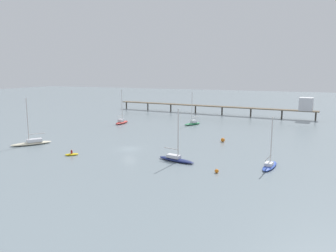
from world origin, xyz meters
TOP-DOWN VIEW (x-y plane):
  - ground_plane at (0.00, 0.00)m, footprint 400.00×400.00m
  - pier at (15.93, 56.88)m, footprint 72.68×8.85m
  - sailboat_blue at (27.43, -2.50)m, footprint 2.52×6.65m
  - sailboat_green at (2.36, 33.22)m, footprint 4.31×6.12m
  - sailboat_cream at (-20.93, -4.53)m, footprint 6.65×7.90m
  - sailboat_red at (-17.62, 27.10)m, footprint 1.90×6.30m
  - sailboat_navy at (11.98, -4.84)m, footprint 7.34×3.26m
  - dinghy_yellow at (-7.37, -8.51)m, footprint 2.60×2.51m
  - mooring_buoy_mid at (20.22, -8.63)m, footprint 0.63×0.63m
  - mooring_buoy_inner at (15.83, 13.81)m, footprint 0.89×0.89m

SIDE VIEW (x-z plane):
  - ground_plane at x=0.00m, z-range 0.00..0.00m
  - dinghy_yellow at x=-7.37m, z-range -0.35..0.79m
  - mooring_buoy_mid at x=20.22m, z-range 0.00..0.63m
  - mooring_buoy_inner at x=15.83m, z-range 0.00..0.89m
  - sailboat_blue at x=27.43m, z-range -3.61..4.67m
  - sailboat_cream at x=-20.93m, z-range -4.35..5.52m
  - sailboat_navy at x=11.98m, z-range -4.01..5.21m
  - sailboat_green at x=2.36m, z-range -4.04..5.29m
  - sailboat_red at x=-17.62m, z-range -4.33..5.62m
  - pier at x=15.93m, z-range 0.34..7.44m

